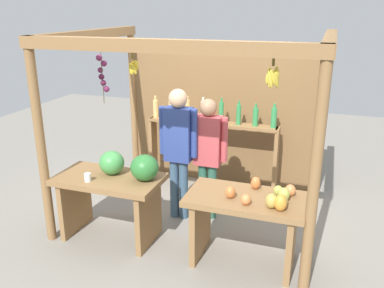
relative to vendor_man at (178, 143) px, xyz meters
name	(u,v)px	position (x,y,z in m)	size (l,w,h in m)	color
ground_plane	(197,214)	(0.20, 0.14, -0.98)	(12.00, 12.00, 0.00)	gray
market_stall	(209,104)	(0.20, 0.61, 0.36)	(2.92, 2.29, 2.25)	olive
fruit_counter_left	(116,185)	(-0.49, -0.65, -0.34)	(1.20, 0.64, 1.03)	olive
fruit_counter_right	(248,214)	(0.99, -0.68, -0.42)	(1.17, 0.64, 0.90)	olive
bottle_shelf_unit	(212,135)	(0.14, 0.96, -0.17)	(1.87, 0.22, 1.35)	olive
vendor_man	(178,143)	(0.00, 0.00, 0.00)	(0.48, 0.22, 1.63)	#395672
vendor_woman	(208,149)	(0.33, 0.12, -0.08)	(0.48, 0.21, 1.51)	#2B5B48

